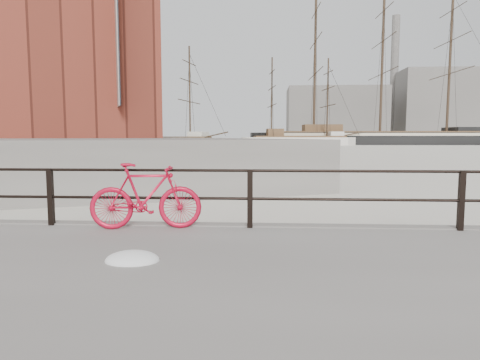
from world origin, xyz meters
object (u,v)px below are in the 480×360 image
(bicycle, at_px, (146,196))
(schooner_mid, at_px, (299,145))
(schooner_left, at_px, (162,146))
(workboat_far, at_px, (52,153))
(barque_black, at_px, (379,145))

(bicycle, distance_m, schooner_mid, 84.93)
(schooner_left, distance_m, workboat_far, 35.89)
(schooner_mid, bearing_deg, barque_black, 13.77)
(workboat_far, bearing_deg, schooner_left, 55.25)
(schooner_left, bearing_deg, bicycle, -66.20)
(bicycle, relative_size, schooner_mid, 0.07)
(barque_black, distance_m, workboat_far, 72.45)
(schooner_mid, distance_m, workboat_far, 54.63)
(barque_black, relative_size, workboat_far, 6.13)
(barque_black, relative_size, schooner_mid, 2.51)
(schooner_mid, distance_m, schooner_left, 28.81)
(bicycle, distance_m, schooner_left, 77.29)
(bicycle, bearing_deg, barque_black, 64.82)
(schooner_mid, relative_size, schooner_left, 1.01)
(bicycle, distance_m, workboat_far, 45.09)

